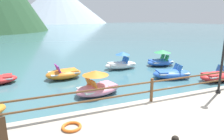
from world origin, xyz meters
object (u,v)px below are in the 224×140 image
(life_ring, at_px, (72,127))
(pedal_boat_6, at_px, (218,76))
(pedal_boat_3, at_px, (121,63))
(pedal_boat_7, at_px, (98,86))
(pedal_boat_1, at_px, (172,74))
(pedal_boat_0, at_px, (161,60))
(pedal_boat_2, at_px, (64,74))

(life_ring, bearing_deg, pedal_boat_6, 16.49)
(pedal_boat_3, bearing_deg, pedal_boat_7, -127.36)
(pedal_boat_1, distance_m, pedal_boat_3, 3.87)
(life_ring, distance_m, pedal_boat_6, 9.70)
(pedal_boat_0, height_order, pedal_boat_6, pedal_boat_0)
(pedal_boat_3, height_order, pedal_boat_6, pedal_boat_3)
(pedal_boat_1, bearing_deg, pedal_boat_0, 65.20)
(pedal_boat_1, relative_size, pedal_boat_2, 1.17)
(pedal_boat_2, bearing_deg, pedal_boat_7, -72.53)
(pedal_boat_7, bearing_deg, pedal_boat_1, 9.78)
(pedal_boat_1, bearing_deg, pedal_boat_6, -34.48)
(life_ring, bearing_deg, pedal_boat_2, 82.29)
(pedal_boat_1, xyz_separation_m, pedal_boat_3, (-1.89, 3.38, 0.11))
(pedal_boat_1, height_order, pedal_boat_2, pedal_boat_2)
(pedal_boat_2, bearing_deg, pedal_boat_0, 5.24)
(pedal_boat_3, xyz_separation_m, pedal_boat_7, (-3.26, -4.27, 0.01))
(pedal_boat_1, bearing_deg, pedal_boat_7, -170.22)
(pedal_boat_0, bearing_deg, pedal_boat_2, -174.76)
(life_ring, relative_size, pedal_boat_3, 0.25)
(pedal_boat_6, bearing_deg, pedal_boat_2, 154.65)
(life_ring, height_order, pedal_boat_3, pedal_boat_3)
(life_ring, height_order, pedal_boat_0, pedal_boat_0)
(life_ring, bearing_deg, pedal_boat_3, 55.60)
(pedal_boat_2, distance_m, pedal_boat_6, 9.28)
(pedal_boat_0, relative_size, pedal_boat_6, 0.92)
(life_ring, bearing_deg, pedal_boat_7, 59.68)
(pedal_boat_1, relative_size, pedal_boat_6, 1.06)
(pedal_boat_3, distance_m, pedal_boat_7, 5.37)
(life_ring, xyz_separation_m, pedal_boat_1, (7.11, 4.25, -0.16))
(pedal_boat_2, bearing_deg, pedal_boat_1, -21.74)
(pedal_boat_1, xyz_separation_m, pedal_boat_6, (2.18, -1.50, 0.00))
(pedal_boat_2, height_order, pedal_boat_6, pedal_boat_2)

